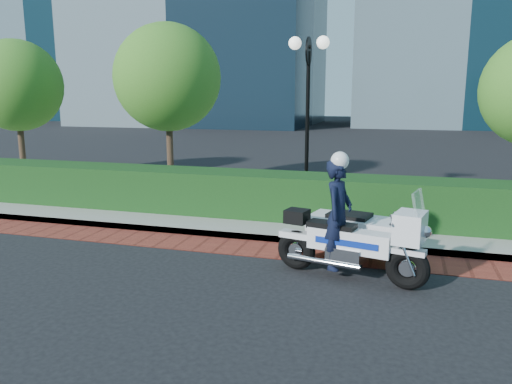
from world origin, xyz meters
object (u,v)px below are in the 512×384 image
(lamppost, at_px, (308,94))
(tree_b, at_px, (168,78))
(police_motorcycle, at_px, (351,230))
(tree_a, at_px, (16,86))

(lamppost, distance_m, tree_b, 4.71)
(police_motorcycle, bearing_deg, lamppost, 122.86)
(police_motorcycle, bearing_deg, tree_b, 149.86)
(tree_b, xyz_separation_m, police_motorcycle, (6.09, -5.71, -2.72))
(tree_b, height_order, police_motorcycle, tree_b)
(tree_a, distance_m, police_motorcycle, 13.17)
(lamppost, distance_m, tree_a, 10.09)
(tree_a, relative_size, police_motorcycle, 1.81)
(lamppost, xyz_separation_m, tree_a, (-10.00, 1.30, 0.26))
(lamppost, height_order, tree_b, tree_b)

